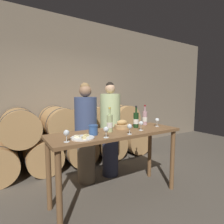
{
  "coord_description": "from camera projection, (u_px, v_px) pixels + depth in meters",
  "views": [
    {
      "loc": [
        -1.26,
        -1.93,
        1.45
      ],
      "look_at": [
        0.0,
        0.12,
        1.2
      ],
      "focal_mm": 28.0,
      "sensor_mm": 36.0,
      "label": 1
    }
  ],
  "objects": [
    {
      "name": "ground_plane",
      "position": [
        117.0,
        198.0,
        2.44
      ],
      "size": [
        10.0,
        10.0,
        0.0
      ],
      "primitive_type": "plane",
      "color": "#564F44"
    },
    {
      "name": "stone_wall_back",
      "position": [
        66.0,
        87.0,
        4.12
      ],
      "size": [
        10.0,
        0.12,
        3.2
      ],
      "color": "gray",
      "rests_on": "ground_plane"
    },
    {
      "name": "barrel_stack",
      "position": [
        76.0,
        136.0,
        3.72
      ],
      "size": [
        3.46,
        0.97,
        1.2
      ],
      "color": "tan",
      "rests_on": "ground_plane"
    },
    {
      "name": "tasting_table",
      "position": [
        117.0,
        141.0,
        2.36
      ],
      "size": [
        1.81,
        0.6,
        0.95
      ],
      "color": "brown",
      "rests_on": "ground_plane"
    },
    {
      "name": "person_left",
      "position": [
        86.0,
        133.0,
        2.83
      ],
      "size": [
        0.36,
        0.36,
        1.63
      ],
      "color": "#756651",
      "rests_on": "ground_plane"
    },
    {
      "name": "person_right",
      "position": [
        110.0,
        129.0,
        3.07
      ],
      "size": [
        0.35,
        0.35,
        1.65
      ],
      "color": "#2D334C",
      "rests_on": "ground_plane"
    },
    {
      "name": "wine_bottle_red",
      "position": [
        136.0,
        120.0,
        2.59
      ],
      "size": [
        0.08,
        0.08,
        0.33
      ],
      "color": "#193819",
      "rests_on": "tasting_table"
    },
    {
      "name": "wine_bottle_white",
      "position": [
        110.0,
        123.0,
        2.3
      ],
      "size": [
        0.08,
        0.08,
        0.33
      ],
      "color": "#ADBC7F",
      "rests_on": "tasting_table"
    },
    {
      "name": "wine_bottle_rose",
      "position": [
        145.0,
        118.0,
        2.82
      ],
      "size": [
        0.08,
        0.08,
        0.32
      ],
      "color": "#BC8E93",
      "rests_on": "tasting_table"
    },
    {
      "name": "blue_crock",
      "position": [
        93.0,
        130.0,
        2.14
      ],
      "size": [
        0.12,
        0.12,
        0.12
      ],
      "color": "#335693",
      "rests_on": "tasting_table"
    },
    {
      "name": "bread_basket",
      "position": [
        122.0,
        125.0,
        2.55
      ],
      "size": [
        0.22,
        0.22,
        0.13
      ],
      "color": "tan",
      "rests_on": "tasting_table"
    },
    {
      "name": "cheese_plate",
      "position": [
        82.0,
        138.0,
        1.97
      ],
      "size": [
        0.27,
        0.27,
        0.04
      ],
      "color": "white",
      "rests_on": "tasting_table"
    },
    {
      "name": "wine_glass_far_left",
      "position": [
        66.0,
        133.0,
        1.81
      ],
      "size": [
        0.06,
        0.06,
        0.13
      ],
      "color": "white",
      "rests_on": "tasting_table"
    },
    {
      "name": "wine_glass_left",
      "position": [
        106.0,
        130.0,
        1.99
      ],
      "size": [
        0.06,
        0.06,
        0.13
      ],
      "color": "white",
      "rests_on": "tasting_table"
    },
    {
      "name": "wine_glass_center",
      "position": [
        130.0,
        127.0,
        2.17
      ],
      "size": [
        0.06,
        0.06,
        0.13
      ],
      "color": "white",
      "rests_on": "tasting_table"
    },
    {
      "name": "wine_glass_right",
      "position": [
        141.0,
        124.0,
        2.4
      ],
      "size": [
        0.06,
        0.06,
        0.13
      ],
      "color": "white",
      "rests_on": "tasting_table"
    },
    {
      "name": "wine_glass_far_right",
      "position": [
        157.0,
        120.0,
        2.69
      ],
      "size": [
        0.06,
        0.06,
        0.13
      ],
      "color": "white",
      "rests_on": "tasting_table"
    }
  ]
}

